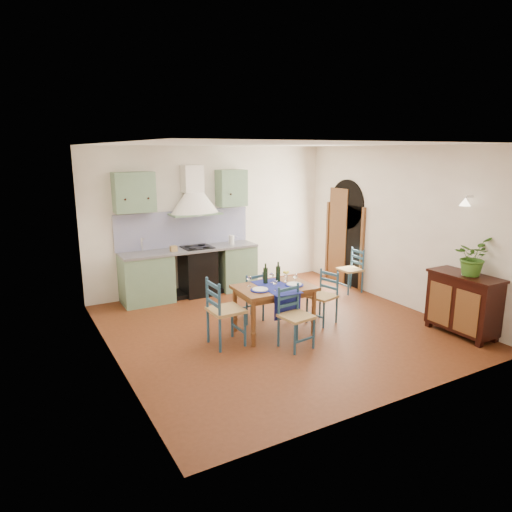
{
  "coord_description": "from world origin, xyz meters",
  "views": [
    {
      "loc": [
        -3.6,
        -5.72,
        2.72
      ],
      "look_at": [
        -0.23,
        0.3,
        1.11
      ],
      "focal_mm": 32.0,
      "sensor_mm": 36.0,
      "label": 1
    }
  ],
  "objects_px": {
    "dining_table": "(275,292)",
    "sideboard": "(463,302)",
    "potted_plant": "(472,256)",
    "chair_near": "(295,316)"
  },
  "relations": [
    {
      "from": "chair_near",
      "to": "potted_plant",
      "type": "bearing_deg",
      "value": -20.28
    },
    {
      "from": "chair_near",
      "to": "potted_plant",
      "type": "relative_size",
      "value": 1.55
    },
    {
      "from": "chair_near",
      "to": "potted_plant",
      "type": "distance_m",
      "value": 2.73
    },
    {
      "from": "dining_table",
      "to": "potted_plant",
      "type": "relative_size",
      "value": 2.08
    },
    {
      "from": "potted_plant",
      "to": "dining_table",
      "type": "bearing_deg",
      "value": 148.42
    },
    {
      "from": "dining_table",
      "to": "sideboard",
      "type": "distance_m",
      "value": 2.82
    },
    {
      "from": "sideboard",
      "to": "potted_plant",
      "type": "xyz_separation_m",
      "value": [
        0.0,
        -0.06,
        0.71
      ]
    },
    {
      "from": "chair_near",
      "to": "sideboard",
      "type": "relative_size",
      "value": 0.83
    },
    {
      "from": "sideboard",
      "to": "chair_near",
      "type": "bearing_deg",
      "value": 160.93
    },
    {
      "from": "chair_near",
      "to": "dining_table",
      "type": "bearing_deg",
      "value": 87.48
    }
  ]
}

